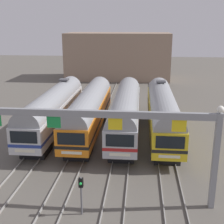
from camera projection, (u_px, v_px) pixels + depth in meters
ground_plane at (107, 133)px, 33.92m from camera, size 160.00×160.00×0.00m
track_bed at (119, 97)px, 50.14m from camera, size 13.44×70.00×0.15m
commuter_train_silver at (54, 108)px, 33.70m from camera, size 2.88×18.06×5.05m
commuter_train_orange at (89, 109)px, 33.34m from camera, size 2.88×18.06×4.77m
commuter_train_stainless at (126, 110)px, 32.98m from camera, size 2.88×18.06×4.77m
commuter_train_yellow at (163, 111)px, 32.62m from camera, size 2.88×18.06×5.05m
catenary_gantry at (84, 131)px, 19.59m from camera, size 17.18×0.44×6.97m
yard_signal_mast at (81, 189)px, 18.98m from camera, size 0.28×0.35×2.60m
maintenance_building at (118, 56)px, 65.74m from camera, size 21.80×10.00×9.70m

